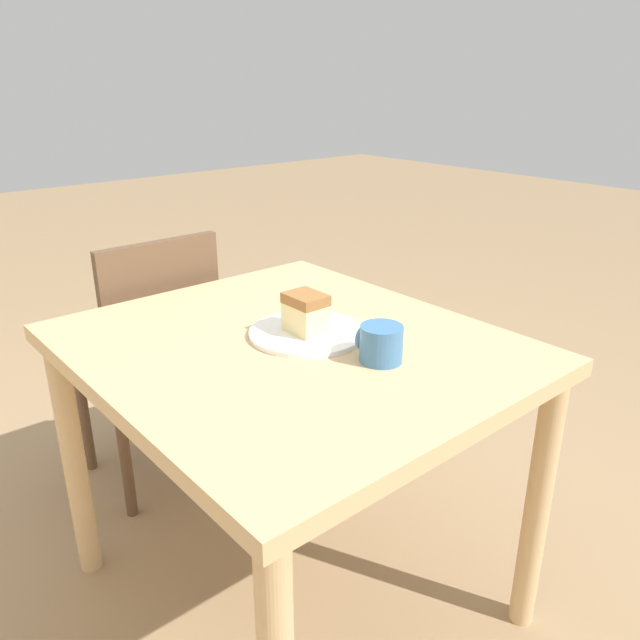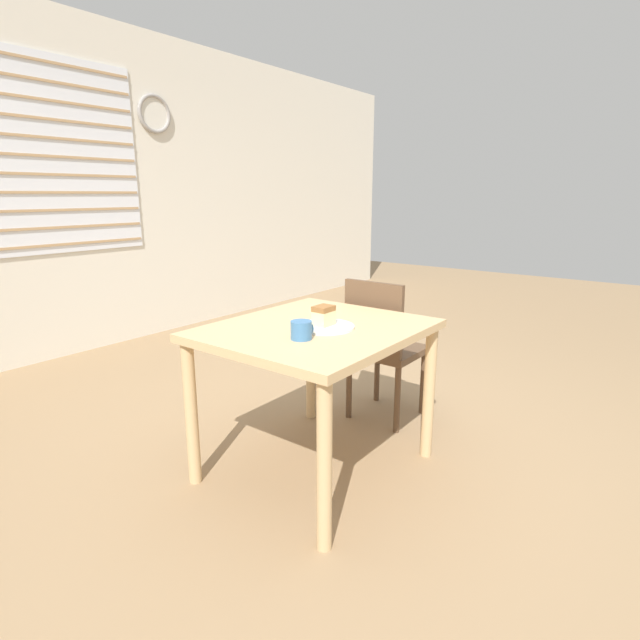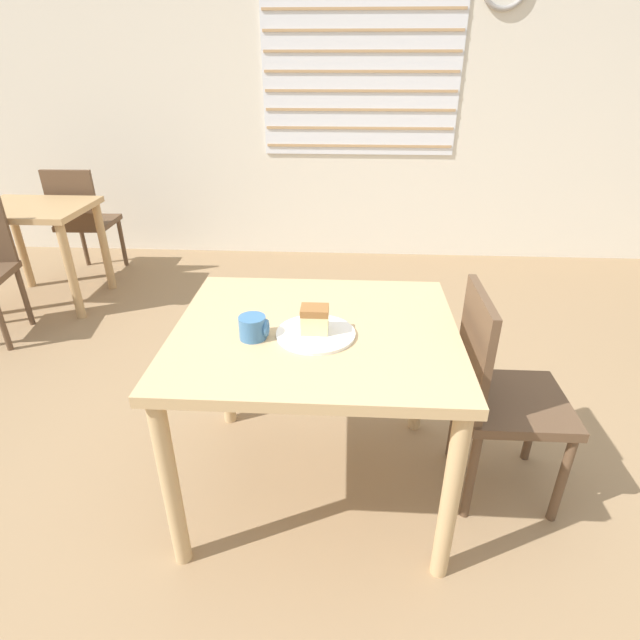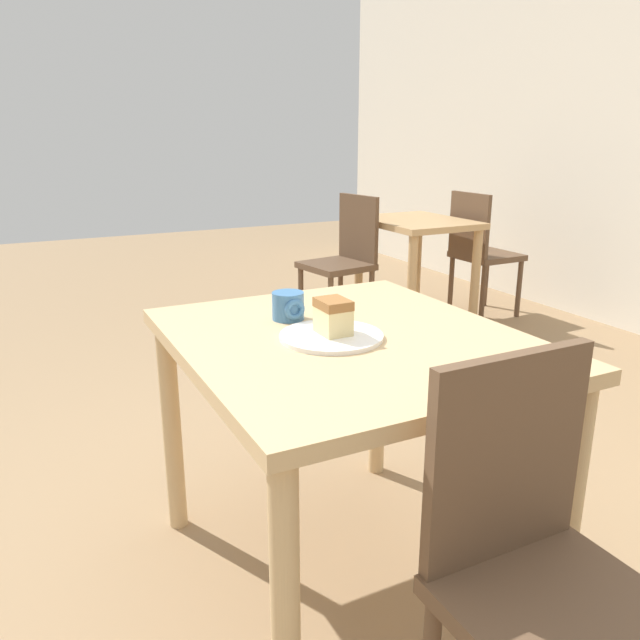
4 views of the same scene
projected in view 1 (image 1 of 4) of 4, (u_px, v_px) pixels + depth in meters
ground_plane at (307, 537)px, 1.92m from camera, size 14.00×14.00×0.00m
dining_table_near at (291, 381)px, 1.49m from camera, size 1.01×0.88×0.75m
chair_near_window at (152, 355)px, 2.02m from camera, size 0.40×0.40×0.88m
plate at (307, 333)px, 1.48m from camera, size 0.28×0.28×0.01m
cake_slice at (306, 313)px, 1.45m from camera, size 0.10×0.08×0.09m
coffee_mug at (380, 343)px, 1.34m from camera, size 0.10×0.09×0.08m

